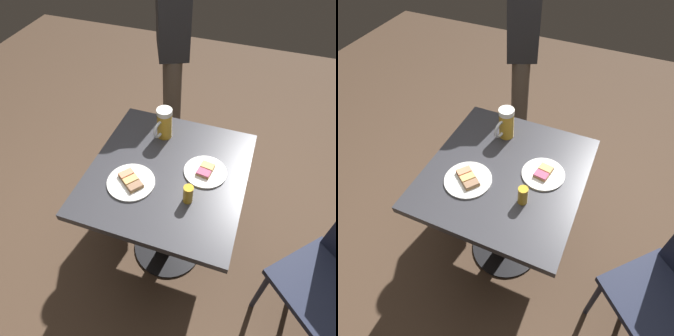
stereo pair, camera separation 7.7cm
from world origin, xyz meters
TOP-DOWN VIEW (x-y plane):
  - ground_plane at (0.00, 0.00)m, footprint 6.00×6.00m
  - cafe_table at (0.00, 0.00)m, footprint 0.74×0.78m
  - plate_near at (-0.14, -0.13)m, footprint 0.22×0.22m
  - plate_far at (0.17, 0.05)m, footprint 0.20×0.20m
  - beer_mug at (-0.10, 0.23)m, footprint 0.08×0.14m
  - beer_glass_small at (0.14, -0.14)m, footprint 0.04×0.04m
  - cafe_chair at (0.86, -0.14)m, footprint 0.54×0.54m
  - patron_standing at (-0.25, 0.82)m, footprint 0.29×0.37m

SIDE VIEW (x-z plane):
  - ground_plane at x=0.00m, z-range 0.00..0.00m
  - cafe_chair at x=0.86m, z-range 0.06..0.96m
  - cafe_table at x=0.00m, z-range 0.22..0.97m
  - plate_far at x=0.17m, z-range 0.75..0.78m
  - plate_near at x=-0.14m, z-range 0.75..0.78m
  - beer_glass_small at x=0.14m, z-range 0.76..0.85m
  - beer_mug at x=-0.10m, z-range 0.76..0.93m
  - patron_standing at x=-0.25m, z-range 0.14..1.77m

